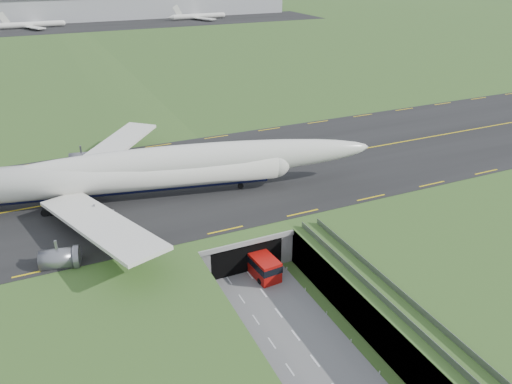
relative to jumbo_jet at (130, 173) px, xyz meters
name	(u,v)px	position (x,y,z in m)	size (l,w,h in m)	color
ground	(269,302)	(13.02, -29.26, -11.20)	(900.00, 900.00, 0.00)	#325421
airfield_deck	(269,285)	(13.02, -29.26, -8.20)	(800.00, 800.00, 6.00)	gray
trench_road	(294,334)	(13.02, -36.76, -11.10)	(12.00, 75.00, 0.20)	slate
taxiway	(196,179)	(13.02, 3.74, -5.11)	(800.00, 44.00, 0.18)	black
tunnel_portal	(227,229)	(13.02, -12.55, -7.86)	(17.00, 22.30, 6.00)	gray
guideway	(425,334)	(24.02, -48.37, -5.87)	(3.00, 53.00, 7.05)	#A8A8A3
jumbo_jet	(130,173)	(0.00, 0.00, 0.00)	(88.71, 57.30, 19.36)	white
shuttle_tram	(259,262)	(14.77, -21.97, -9.28)	(4.01, 8.94, 3.52)	#AB0F0B
cargo_terminal	(61,8)	(12.94, 270.15, 2.76)	(320.00, 67.00, 15.60)	#B2B2B2
distant_hills	(127,13)	(77.40, 400.74, -15.20)	(700.00, 91.00, 60.00)	slate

